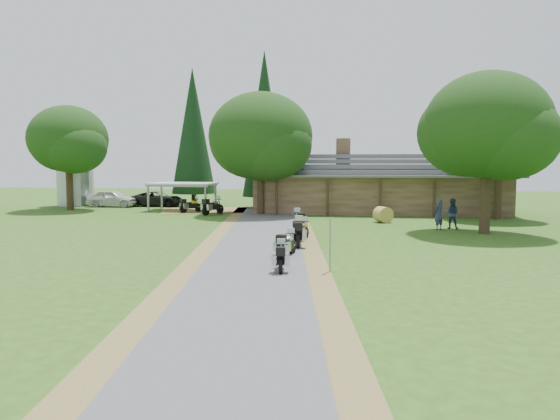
# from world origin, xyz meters

# --- Properties ---
(ground) EXTENTS (120.00, 120.00, 0.00)m
(ground) POSITION_xyz_m (0.00, 0.00, 0.00)
(ground) COLOR #2F4914
(ground) RESTS_ON ground
(driveway) EXTENTS (51.95, 51.95, 0.00)m
(driveway) POSITION_xyz_m (-0.50, 4.00, 0.00)
(driveway) COLOR #4F4F52
(driveway) RESTS_ON ground
(lodge) EXTENTS (21.40, 9.40, 4.90)m
(lodge) POSITION_xyz_m (6.00, 24.00, 2.45)
(lodge) COLOR brown
(lodge) RESTS_ON ground
(silo) EXTENTS (3.62, 3.62, 6.88)m
(silo) POSITION_xyz_m (-22.55, 26.13, 3.44)
(silo) COLOR gray
(silo) RESTS_ON ground
(carport) EXTENTS (5.54, 3.70, 2.40)m
(carport) POSITION_xyz_m (-10.67, 22.51, 1.20)
(carport) COLOR silver
(carport) RESTS_ON ground
(car_white_sedan) EXTENTS (2.62, 6.06, 2.01)m
(car_white_sedan) POSITION_xyz_m (-18.42, 25.27, 1.01)
(car_white_sedan) COLOR silver
(car_white_sedan) RESTS_ON ground
(car_dark_suv) EXTENTS (2.49, 5.53, 2.09)m
(car_dark_suv) POSITION_xyz_m (-14.49, 26.51, 1.04)
(car_dark_suv) COLOR black
(car_dark_suv) RESTS_ON ground
(motorcycle_row_a) EXTENTS (0.76, 1.75, 1.16)m
(motorcycle_row_a) POSITION_xyz_m (1.51, -2.29, 0.58)
(motorcycle_row_a) COLOR #11219B
(motorcycle_row_a) RESTS_ON ground
(motorcycle_row_b) EXTENTS (0.96, 1.85, 1.21)m
(motorcycle_row_b) POSITION_xyz_m (1.33, 0.79, 0.60)
(motorcycle_row_b) COLOR #B5B8BC
(motorcycle_row_b) RESTS_ON ground
(motorcycle_row_c) EXTENTS (0.87, 2.15, 1.44)m
(motorcycle_row_c) POSITION_xyz_m (1.48, 3.95, 0.72)
(motorcycle_row_c) COLOR #D9B100
(motorcycle_row_c) RESTS_ON ground
(motorcycle_row_d) EXTENTS (0.97, 1.83, 1.19)m
(motorcycle_row_d) POSITION_xyz_m (1.43, 5.97, 0.60)
(motorcycle_row_d) COLOR #C05B21
(motorcycle_row_d) RESTS_ON ground
(motorcycle_row_e) EXTENTS (1.20, 2.09, 1.36)m
(motorcycle_row_e) POSITION_xyz_m (0.87, 9.54, 0.68)
(motorcycle_row_e) COLOR black
(motorcycle_row_e) RESTS_ON ground
(motorcycle_carport_a) EXTENTS (1.69, 1.86, 1.30)m
(motorcycle_carport_a) POSITION_xyz_m (-9.40, 20.81, 0.65)
(motorcycle_carport_a) COLOR yellow
(motorcycle_carport_a) RESTS_ON ground
(motorcycle_carport_b) EXTENTS (1.58, 2.22, 1.46)m
(motorcycle_carport_b) POSITION_xyz_m (-7.08, 19.25, 0.73)
(motorcycle_carport_b) COLOR slate
(motorcycle_carport_b) RESTS_ON ground
(person_a) EXTENTS (0.77, 0.76, 2.21)m
(person_a) POSITION_xyz_m (9.26, 11.61, 1.11)
(person_a) COLOR #2A3452
(person_a) RESTS_ON ground
(person_b) EXTENTS (0.73, 0.61, 2.22)m
(person_b) POSITION_xyz_m (10.19, 12.51, 1.11)
(person_b) COLOR #2A3452
(person_b) RESTS_ON ground
(hay_bale) EXTENTS (1.43, 1.39, 1.09)m
(hay_bale) POSITION_xyz_m (6.08, 15.42, 0.55)
(hay_bale) COLOR #A9903E
(hay_bale) RESTS_ON ground
(sign_post) EXTENTS (0.37, 0.06, 2.08)m
(sign_post) POSITION_xyz_m (3.39, -2.32, 1.04)
(sign_post) COLOR gray
(sign_post) RESTS_ON ground
(oak_lodge_left) EXTENTS (8.21, 8.21, 10.00)m
(oak_lodge_left) POSITION_xyz_m (-3.34, 19.97, 5.00)
(oak_lodge_left) COLOR black
(oak_lodge_left) RESTS_ON ground
(oak_lodge_right) EXTENTS (6.41, 6.41, 9.63)m
(oak_lodge_right) POSITION_xyz_m (14.45, 18.84, 4.81)
(oak_lodge_right) COLOR black
(oak_lodge_right) RESTS_ON ground
(oak_driveway) EXTENTS (7.22, 7.22, 10.15)m
(oak_driveway) POSITION_xyz_m (11.68, 10.27, 5.07)
(oak_driveway) COLOR black
(oak_driveway) RESTS_ON ground
(oak_silo) EXTENTS (6.76, 6.76, 9.96)m
(oak_silo) POSITION_xyz_m (-20.52, 21.50, 4.98)
(oak_silo) COLOR black
(oak_silo) RESTS_ON ground
(cedar_near) EXTENTS (4.03, 4.03, 14.20)m
(cedar_near) POSITION_xyz_m (-4.15, 26.26, 7.10)
(cedar_near) COLOR black
(cedar_near) RESTS_ON ground
(cedar_far) EXTENTS (4.25, 4.25, 13.27)m
(cedar_far) POSITION_xyz_m (-11.64, 28.82, 6.64)
(cedar_far) COLOR black
(cedar_far) RESTS_ON ground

